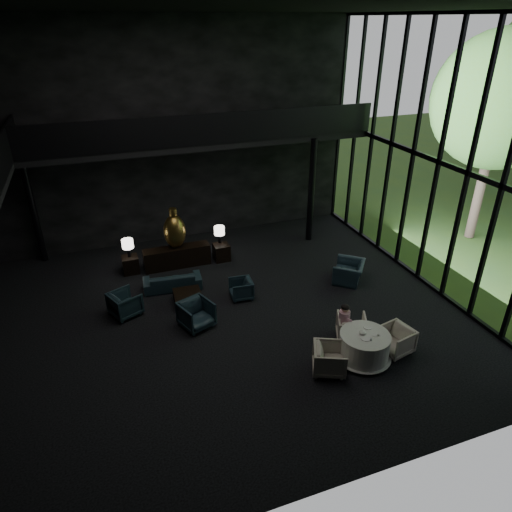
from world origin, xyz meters
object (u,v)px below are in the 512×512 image
object	(u,v)px
side_table_left	(131,264)
coffee_table	(188,298)
dining_chair_west	(330,357)
child	(345,315)
dining_chair_north	(351,326)
window_armchair	(349,269)
dining_chair_east	(396,339)
sofa	(172,279)
dining_table	(364,348)
bronze_urn	(175,231)
table_lamp_right	(219,231)
lounge_armchair_south	(196,312)
lounge_armchair_west	(125,302)
console	(177,257)
table_lamp_left	(128,244)
side_table_right	(221,252)
lounge_armchair_east	(241,289)

from	to	relation	value
side_table_left	coffee_table	size ratio (longest dim) A/B	0.72
dining_chair_west	child	size ratio (longest dim) A/B	1.30
dining_chair_north	dining_chair_west	xyz separation A→B (m)	(-1.17, -0.96, 0.03)
window_armchair	dining_chair_east	world-z (taller)	window_armchair
sofa	dining_chair_east	xyz separation A→B (m)	(4.87, -5.17, 0.08)
dining_table	dining_chair_north	xyz separation A→B (m)	(0.13, 0.84, 0.06)
bronze_urn	table_lamp_right	distance (m)	1.63
sofa	table_lamp_right	bearing A→B (deg)	-137.64
table_lamp_right	lounge_armchair_south	size ratio (longest dim) A/B	0.66
side_table_left	table_lamp_right	size ratio (longest dim) A/B	0.94
lounge_armchair_west	window_armchair	distance (m)	7.19
dining_chair_east	child	size ratio (longest dim) A/B	1.25
dining_table	dining_chair_north	bearing A→B (deg)	81.29
side_table_left	dining_chair_east	world-z (taller)	dining_chair_east
lounge_armchair_south	dining_chair_north	xyz separation A→B (m)	(3.82, -2.00, -0.09)
console	table_lamp_left	distance (m)	1.75
lounge_armchair_west	child	xyz separation A→B (m)	(5.44, -3.21, 0.34)
table_lamp_right	dining_chair_east	xyz separation A→B (m)	(2.82, -6.71, -0.65)
table_lamp_left	sofa	size ratio (longest dim) A/B	0.39
dining_chair_west	bronze_urn	bearing A→B (deg)	44.63
side_table_right	dining_chair_north	xyz separation A→B (m)	(2.02, -5.65, 0.09)
console	coffee_table	xyz separation A→B (m)	(-0.18, -2.46, -0.18)
lounge_armchair_west	window_armchair	world-z (taller)	window_armchair
side_table_right	lounge_armchair_west	world-z (taller)	lounge_armchair_west
side_table_right	dining_chair_east	distance (m)	7.11
lounge_armchair_west	lounge_armchair_south	size ratio (longest dim) A/B	0.90
table_lamp_right	console	bearing A→B (deg)	-175.79
side_table_right	child	xyz separation A→B (m)	(1.81, -5.58, 0.47)
lounge_armchair_west	lounge_armchair_south	bearing A→B (deg)	-149.05
table_lamp_right	sofa	bearing A→B (deg)	-143.13
side_table_left	dining_chair_west	world-z (taller)	dining_chair_west
side_table_right	coffee_table	distance (m)	3.00
sofa	table_lamp_left	bearing A→B (deg)	-48.07
dining_chair_north	dining_chair_west	distance (m)	1.52
window_armchair	dining_table	bearing A→B (deg)	14.05
lounge_armchair_south	window_armchair	distance (m)	5.39
dining_chair_west	lounge_armchair_west	bearing A→B (deg)	71.17
window_armchair	side_table_left	bearing A→B (deg)	-75.83
table_lamp_left	bronze_urn	bearing A→B (deg)	-2.77
lounge_armchair_south	dining_chair_east	size ratio (longest dim) A/B	1.18
bronze_urn	side_table_left	bearing A→B (deg)	177.93
window_armchair	dining_chair_east	size ratio (longest dim) A/B	1.30
side_table_right	dining_chair_west	size ratio (longest dim) A/B	0.71
side_table_left	lounge_armchair_east	size ratio (longest dim) A/B	0.97
console	dining_chair_north	world-z (taller)	dining_chair_north
side_table_left	table_lamp_left	bearing A→B (deg)	90.00
side_table_right	table_lamp_right	bearing A→B (deg)	90.00
table_lamp_right	window_armchair	xyz separation A→B (m)	(3.54, -3.10, -0.59)
table_lamp_left	lounge_armchair_south	xyz separation A→B (m)	(1.40, -3.86, -0.58)
sofa	lounge_armchair_south	world-z (taller)	lounge_armchair_south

